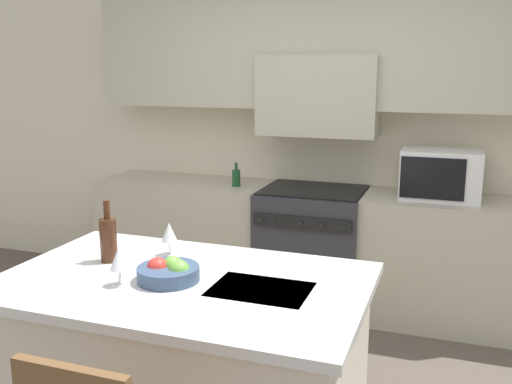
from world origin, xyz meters
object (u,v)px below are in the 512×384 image
at_px(microwave, 441,174).
at_px(wine_bottle, 108,238).
at_px(wine_glass_far, 169,233).
at_px(wine_glass_near, 119,260).
at_px(range_stove, 312,248).
at_px(fruit_bowl, 169,272).
at_px(oil_bottle_on_counter, 236,177).

xyz_separation_m(microwave, wine_bottle, (-1.53, -1.85, -0.10)).
bearing_deg(microwave, wine_bottle, -129.59).
relative_size(wine_bottle, wine_glass_far, 1.82).
height_order(wine_glass_near, wine_glass_far, same).
distance_m(range_stove, wine_glass_near, 2.20).
bearing_deg(microwave, fruit_bowl, -119.40).
bearing_deg(oil_bottle_on_counter, wine_glass_far, -81.10).
bearing_deg(range_stove, oil_bottle_on_counter, -175.13).
xyz_separation_m(wine_glass_far, fruit_bowl, (0.17, -0.33, -0.08)).
bearing_deg(microwave, wine_glass_far, -127.86).
xyz_separation_m(microwave, oil_bottle_on_counter, (-1.54, -0.07, -0.11)).
bearing_deg(oil_bottle_on_counter, range_stove, 4.87).
xyz_separation_m(wine_bottle, wine_glass_near, (0.23, -0.27, -0.00)).
relative_size(range_stove, fruit_bowl, 3.29).
bearing_deg(fruit_bowl, wine_glass_near, -144.09).
bearing_deg(oil_bottle_on_counter, wine_bottle, -89.78).
distance_m(wine_glass_near, wine_glass_far, 0.46).
relative_size(microwave, fruit_bowl, 1.91).
bearing_deg(range_stove, fruit_bowl, -95.71).
bearing_deg(fruit_bowl, range_stove, 84.29).
distance_m(wine_bottle, wine_glass_near, 0.35).
distance_m(range_stove, microwave, 1.12).
relative_size(wine_bottle, fruit_bowl, 1.10).
bearing_deg(wine_glass_near, microwave, 58.47).
distance_m(microwave, fruit_bowl, 2.29).
height_order(range_stove, wine_bottle, wine_bottle).
bearing_deg(oil_bottle_on_counter, microwave, 2.64).
height_order(microwave, wine_bottle, microwave).
distance_m(wine_glass_near, oil_bottle_on_counter, 2.06).
bearing_deg(fruit_bowl, wine_bottle, 161.70).
relative_size(microwave, wine_glass_far, 3.15).
distance_m(wine_glass_far, oil_bottle_on_counter, 1.61).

